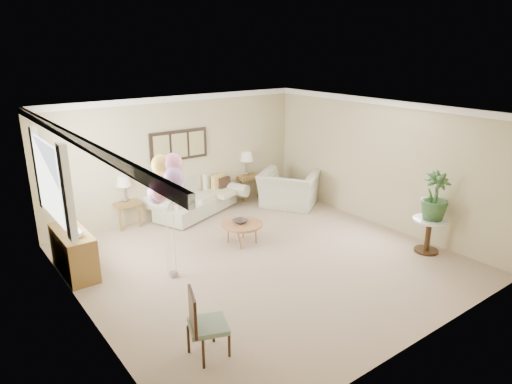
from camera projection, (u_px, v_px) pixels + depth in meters
ground_plane at (263, 260)px, 8.00m from camera, size 6.00×6.00×0.00m
room_shell at (255, 171)px, 7.51m from camera, size 6.04×6.04×2.60m
wall_art_triptych at (179, 145)px, 9.78m from camera, size 1.35×0.06×0.65m
sofa at (196, 199)px, 10.18m from camera, size 2.47×1.52×0.81m
end_table_left at (126, 205)px, 9.37m from camera, size 0.51×0.47×0.56m
end_table_right at (247, 178)px, 11.11m from camera, size 0.55×0.50×0.60m
lamp_left at (124, 182)px, 9.22m from camera, size 0.30×0.30×0.53m
lamp_right at (246, 157)px, 10.95m from camera, size 0.32×0.32×0.57m
coffee_table at (242, 225)px, 8.59m from camera, size 0.80×0.80×0.41m
decor_bowl at (240, 221)px, 8.58m from camera, size 0.30×0.30×0.07m
armchair at (288, 189)px, 10.59m from camera, size 1.61×1.66×0.82m
side_table at (429, 227)px, 8.20m from camera, size 0.59×0.59×0.64m
potted_plant at (435, 196)px, 8.01m from camera, size 0.64×0.64×0.87m
accent_chair at (203, 322)px, 5.39m from camera, size 0.58×0.58×0.92m
credenza at (74, 252)px, 7.46m from camera, size 0.46×1.20×0.74m
vase_white at (77, 232)px, 7.09m from camera, size 0.22×0.22×0.20m
vase_sage at (66, 219)px, 7.57m from camera, size 0.21×0.21×0.20m
balloon_cluster at (167, 180)px, 6.93m from camera, size 0.59×0.56×2.04m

